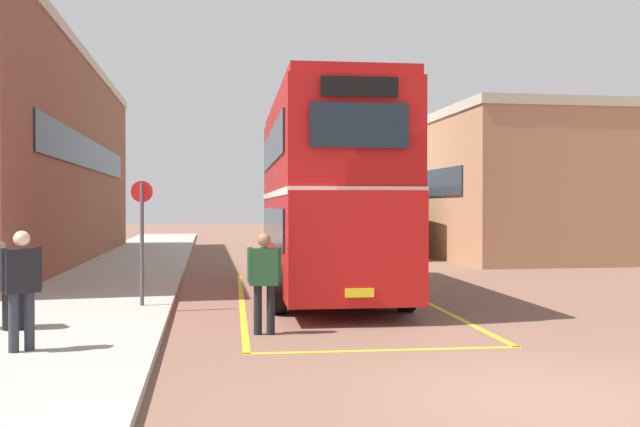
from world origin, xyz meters
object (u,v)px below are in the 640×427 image
Objects in this scene: double_decker_bus at (324,192)px; litter_bin at (15,301)px; pedestrian_waiting_far at (21,282)px; bus_stop_sign at (142,230)px; single_deck_bus at (370,218)px; pedestrian_boarding at (264,276)px.

double_decker_bus reaches higher than litter_bin.
pedestrian_waiting_far is 0.66× the size of bus_stop_sign.
pedestrian_boarding is at bearing -107.98° from single_deck_bus.
double_decker_bus is at bearing 39.53° from litter_bin.
double_decker_bus is at bearing -107.32° from single_deck_bus.
single_deck_bus reaches higher than pedestrian_boarding.
bus_stop_sign is (1.81, 2.57, 1.07)m from litter_bin.
single_deck_bus reaches higher than pedestrian_waiting_far.
litter_bin is (-0.56, 1.92, -0.50)m from pedestrian_waiting_far.
pedestrian_boarding is 1.02× the size of pedestrian_waiting_far.
bus_stop_sign is (-4.16, -2.36, -0.84)m from double_decker_bus.
double_decker_bus is 8.84m from pedestrian_waiting_far.
pedestrian_boarding is (-6.30, -19.40, -0.65)m from single_deck_bus.
bus_stop_sign reaches higher than litter_bin.
single_deck_bus is 10.08× the size of litter_bin.
double_decker_bus is 10.66× the size of litter_bin.
single_deck_bus is at bearing 72.02° from pedestrian_boarding.
single_deck_bus is 5.60× the size of pedestrian_waiting_far.
bus_stop_sign is at bearing -150.39° from double_decker_bus.
bus_stop_sign is at bearing 54.73° from litter_bin.
litter_bin is (-10.37, -19.04, -1.03)m from single_deck_bus.
double_decker_bus reaches higher than pedestrian_waiting_far.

